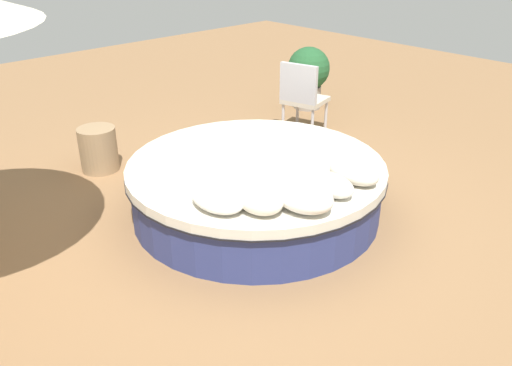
% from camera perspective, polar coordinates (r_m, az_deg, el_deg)
% --- Properties ---
extents(ground_plane, '(16.00, 16.00, 0.00)m').
position_cam_1_polar(ground_plane, '(5.34, 0.00, -3.08)').
color(ground_plane, olive).
extents(round_bed, '(2.50, 2.50, 0.53)m').
position_cam_1_polar(round_bed, '(5.21, 0.00, -0.45)').
color(round_bed, navy).
rests_on(round_bed, ground_plane).
extents(throw_pillow_0, '(0.51, 0.34, 0.16)m').
position_cam_1_polar(throw_pillow_0, '(4.28, -4.13, -1.70)').
color(throw_pillow_0, white).
rests_on(throw_pillow_0, round_bed).
extents(throw_pillow_1, '(0.42, 0.32, 0.20)m').
position_cam_1_polar(throw_pillow_1, '(4.21, 0.43, -1.82)').
color(throw_pillow_1, silver).
rests_on(throw_pillow_1, round_bed).
extents(throw_pillow_2, '(0.54, 0.40, 0.22)m').
position_cam_1_polar(throw_pillow_2, '(4.27, 5.08, -1.41)').
color(throw_pillow_2, white).
rests_on(throw_pillow_2, round_bed).
extents(throw_pillow_3, '(0.49, 0.29, 0.18)m').
position_cam_1_polar(throw_pillow_3, '(4.53, 7.81, -0.12)').
color(throw_pillow_3, white).
rests_on(throw_pillow_3, round_bed).
extents(throw_pillow_4, '(0.49, 0.30, 0.16)m').
position_cam_1_polar(throw_pillow_4, '(4.79, 10.39, 1.04)').
color(throw_pillow_4, beige).
rests_on(throw_pillow_4, round_bed).
extents(patio_chair, '(0.63, 0.62, 0.98)m').
position_cam_1_polar(patio_chair, '(7.16, 4.96, 9.48)').
color(patio_chair, '#B7B7BC').
rests_on(patio_chair, ground_plane).
extents(planter, '(0.64, 0.64, 0.93)m').
position_cam_1_polar(planter, '(8.27, 5.62, 11.58)').
color(planter, gray).
rests_on(planter, ground_plane).
extents(side_table, '(0.43, 0.43, 0.51)m').
position_cam_1_polar(side_table, '(6.41, -16.50, 3.50)').
color(side_table, '#997A56').
rests_on(side_table, ground_plane).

